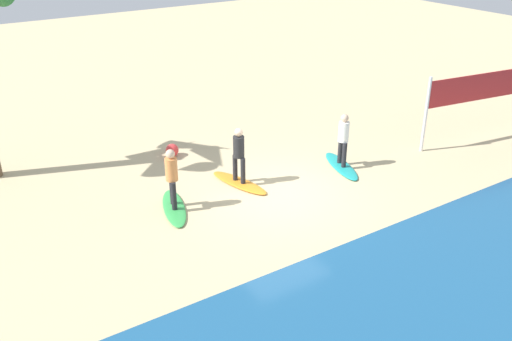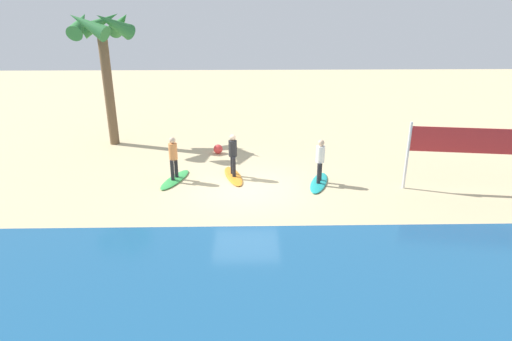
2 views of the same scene
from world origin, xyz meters
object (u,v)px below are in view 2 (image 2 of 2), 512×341
surfer_orange (233,152)px  surfboard_teal (319,183)px  surfboard_orange (233,176)px  surfer_teal (320,158)px  palm_tree (102,36)px  beach_ball (218,149)px  surfboard_green (175,179)px  surfer_green (173,155)px

surfer_orange → surfboard_teal: bearing=167.1°
surfer_orange → surfboard_orange: bearing=-76.0°
surfboard_orange → surfer_teal: bearing=63.7°
surfer_teal → surfboard_orange: size_ratio=0.78×
palm_tree → beach_ball: palm_tree is taller
surfer_orange → beach_ball: 3.09m
surfer_teal → surfboard_green: size_ratio=0.78×
surfboard_orange → beach_ball: beach_ball is taller
palm_tree → surfer_orange: bearing=142.6°
surfboard_teal → surfboard_green: 5.48m
surfboard_orange → surfboard_green: (2.22, 0.31, 0.00)m
surfer_green → palm_tree: palm_tree is taller
surfer_orange → surfboard_green: bearing=7.9°
surfboard_teal → surfboard_green: bearing=-76.9°
surfer_orange → palm_tree: 8.33m
surfer_orange → beach_ball: (0.76, -2.87, -0.83)m
surfer_teal → beach_ball: size_ratio=3.94×
surfer_orange → surfboard_green: (2.22, 0.31, -0.99)m
surfboard_teal → surfboard_orange: (3.24, -0.74, 0.00)m
surfboard_orange → surfboard_green: same height
surfboard_green → palm_tree: (3.61, -4.76, 4.93)m
surfer_teal → surfer_green: same height
surfboard_green → palm_tree: size_ratio=0.34×
surfer_teal → surfer_orange: size_ratio=1.00×
surfboard_green → surfer_teal: bearing=103.6°
surfboard_teal → surfboard_orange: 3.32m
surfer_teal → palm_tree: palm_tree is taller
surfboard_orange → surfer_green: size_ratio=1.28×
surfboard_teal → surfer_green: 5.57m
surfboard_orange → surfer_orange: size_ratio=1.28×
surfer_green → surfer_orange: bearing=-172.1°
surfboard_orange → surfboard_green: bearing=-95.5°
surfboard_orange → palm_tree: 8.84m
surfboard_green → beach_ball: size_ratio=5.05×
surfboard_green → surfer_green: bearing=0.0°
surfboard_green → surfer_green: 0.99m
surfboard_orange → beach_ball: size_ratio=5.05×
surfboard_green → surfer_green: (0.00, 0.00, 0.99)m
surfer_orange → surfboard_green: 2.45m
surfer_green → palm_tree: (3.61, -4.76, 3.94)m
surfboard_teal → beach_ball: 5.39m
surfboard_orange → palm_tree: (5.84, -4.45, 4.93)m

